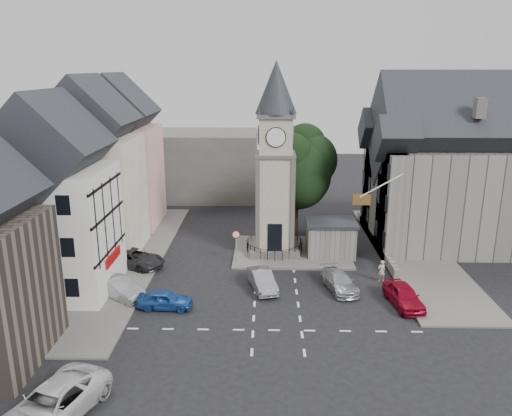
{
  "coord_description": "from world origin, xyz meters",
  "views": [
    {
      "loc": [
        -0.7,
        -33.12,
        15.7
      ],
      "look_at": [
        -1.55,
        5.0,
        4.89
      ],
      "focal_mm": 35.0,
      "sensor_mm": 36.0,
      "label": 1
    }
  ],
  "objects_px": {
    "clock_tower": "(275,161)",
    "car_west_blue": "(165,300)",
    "car_east_red": "(404,295)",
    "pedestrian": "(381,271)",
    "stone_shelter": "(330,238)"
  },
  "relations": [
    {
      "from": "clock_tower",
      "to": "stone_shelter",
      "type": "distance_m",
      "value": 8.15
    },
    {
      "from": "clock_tower",
      "to": "car_east_red",
      "type": "bearing_deg",
      "value": -48.87
    },
    {
      "from": "car_east_red",
      "to": "pedestrian",
      "type": "bearing_deg",
      "value": 90.96
    },
    {
      "from": "clock_tower",
      "to": "car_east_red",
      "type": "height_order",
      "value": "clock_tower"
    },
    {
      "from": "car_west_blue",
      "to": "pedestrian",
      "type": "distance_m",
      "value": 16.2
    },
    {
      "from": "stone_shelter",
      "to": "pedestrian",
      "type": "height_order",
      "value": "stone_shelter"
    },
    {
      "from": "car_east_red",
      "to": "clock_tower",
      "type": "bearing_deg",
      "value": 122.59
    },
    {
      "from": "stone_shelter",
      "to": "car_west_blue",
      "type": "height_order",
      "value": "stone_shelter"
    },
    {
      "from": "stone_shelter",
      "to": "car_west_blue",
      "type": "xyz_separation_m",
      "value": [
        -12.3,
        -10.22,
        -0.91
      ]
    },
    {
      "from": "clock_tower",
      "to": "car_west_blue",
      "type": "xyz_separation_m",
      "value": [
        -7.5,
        -10.71,
        -7.49
      ]
    },
    {
      "from": "pedestrian",
      "to": "stone_shelter",
      "type": "bearing_deg",
      "value": -74.95
    },
    {
      "from": "car_west_blue",
      "to": "car_east_red",
      "type": "distance_m",
      "value": 16.18
    },
    {
      "from": "clock_tower",
      "to": "car_west_blue",
      "type": "distance_m",
      "value": 15.07
    },
    {
      "from": "clock_tower",
      "to": "car_east_red",
      "type": "relative_size",
      "value": 3.78
    },
    {
      "from": "stone_shelter",
      "to": "car_east_red",
      "type": "height_order",
      "value": "stone_shelter"
    }
  ]
}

